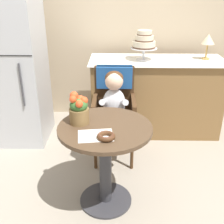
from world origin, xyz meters
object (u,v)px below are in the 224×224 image
tiered_cake_stand (144,42)px  table_lamp (208,40)px  refrigerator (14,68)px  flower_vase (79,109)px  wicker_chair (114,99)px  cafe_table (105,150)px  donut_front (106,136)px  seated_child (114,101)px

tiered_cake_stand → table_lamp: bearing=3.3°
refrigerator → flower_vase: bearing=-50.8°
wicker_chair → tiered_cake_stand: (0.33, 0.56, 0.46)m
flower_vase → refrigerator: bearing=129.2°
table_lamp → refrigerator: bearing=-173.6°
cafe_table → wicker_chair: size_ratio=0.75×
wicker_chair → table_lamp: (1.05, 0.60, 0.48)m
cafe_table → table_lamp: size_ratio=2.53×
cafe_table → donut_front: donut_front is taller
wicker_chair → donut_front: bearing=-98.6°
wicker_chair → refrigerator: size_ratio=0.56×
wicker_chair → seated_child: seated_child is taller
refrigerator → donut_front: bearing=-50.3°
cafe_table → wicker_chair: (0.06, 0.74, 0.13)m
wicker_chair → refrigerator: bearing=156.4°
cafe_table → seated_child: size_ratio=0.99×
cafe_table → refrigerator: bearing=133.7°
donut_front → tiered_cake_stand: size_ratio=0.39×
table_lamp → refrigerator: (-2.16, -0.24, -0.27)m
flower_vase → refrigerator: size_ratio=0.14×
seated_child → flower_vase: 0.61m
wicker_chair → flower_vase: bearing=-116.4°
tiered_cake_stand → table_lamp: size_ratio=1.16×
wicker_chair → seated_child: (0.00, -0.16, 0.04)m
cafe_table → donut_front: (0.02, -0.18, 0.23)m
cafe_table → wicker_chair: wicker_chair is taller
flower_vase → table_lamp: bearing=44.6°
seated_child → flower_vase: (-0.26, -0.53, 0.16)m
seated_child → refrigerator: bearing=155.3°
wicker_chair → tiered_cake_stand: bearing=53.8°
refrigerator → table_lamp: bearing=6.4°
wicker_chair → tiered_cake_stand: size_ratio=2.89×
tiered_cake_stand → refrigerator: (-1.44, -0.20, -0.25)m
cafe_table → table_lamp: bearing=50.5°
cafe_table → tiered_cake_stand: 1.48m
donut_front → table_lamp: size_ratio=0.45×
flower_vase → refrigerator: (-0.85, 1.04, 0.01)m
wicker_chair → cafe_table: bearing=-100.5°
donut_front → wicker_chair: bearing=87.2°
tiered_cake_stand → refrigerator: 1.47m
cafe_table → table_lamp: 1.84m
donut_front → flower_vase: size_ratio=0.53×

